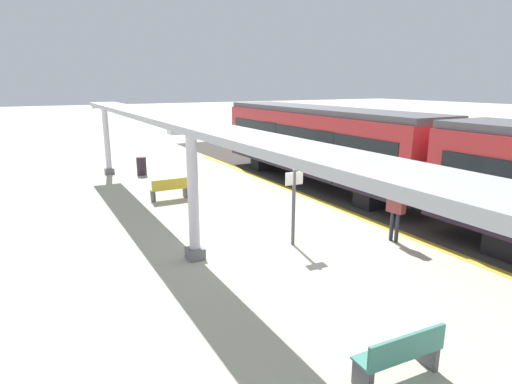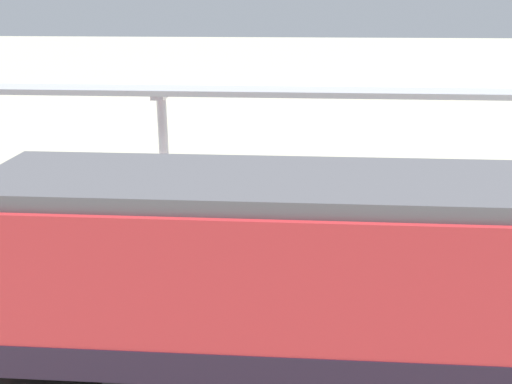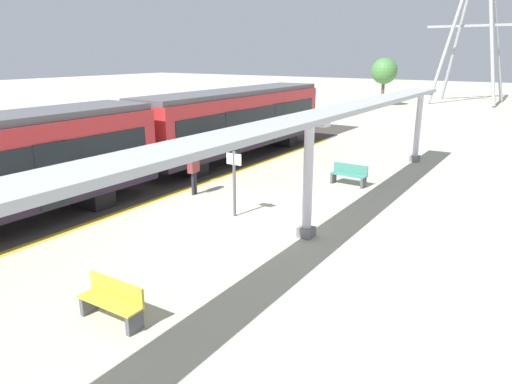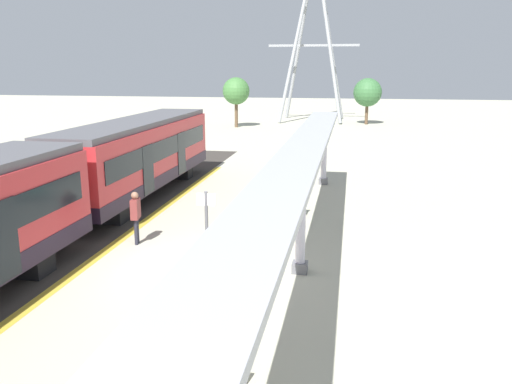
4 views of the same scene
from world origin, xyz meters
The scene contains 14 objects.
ground_plane centered at (0.00, 0.00, 0.00)m, with size 176.00×176.00×0.00m, color #B2AF99.
tactile_edge_strip centered at (-3.30, 0.00, 0.00)m, with size 0.36×31.35×0.01m, color gold.
trackbed centered at (-5.09, 0.00, 0.00)m, with size 3.20×43.35×0.01m, color #38332D.
train_far_carriage centered at (-5.08, 8.09, 1.83)m, with size 2.65×13.04×3.48m.
canopy_pillar_second centered at (3.04, 0.16, 1.75)m, with size 1.10×0.44×3.44m.
canopy_pillar_third centered at (3.04, 12.14, 1.75)m, with size 1.10×0.44×3.44m.
canopy_beam centered at (3.04, -0.08, 3.52)m, with size 1.20×25.23×0.16m, color #A8AAB2.
bench_near_end centered at (1.91, 6.22, 0.44)m, with size 1.52×0.50×0.86m.
bench_mid_platform centered at (1.80, -6.00, 0.44)m, with size 1.51×0.46×0.86m.
platform_info_sign centered at (0.19, 0.50, 1.33)m, with size 0.56×0.10×2.20m.
passenger_waiting_near_edge centered at (-2.57, 1.68, 1.12)m, with size 0.31×0.55×1.79m.
electricity_pylon centered at (-0.02, 44.46, 9.02)m, with size 9.68×6.79×17.77m.
tree_left_background centered at (-6.84, 36.71, 3.48)m, with size 2.62×2.62×4.82m.
tree_right_background centered at (5.80, 41.70, 3.23)m, with size 2.88×2.88×4.69m.
Camera 4 is at (4.33, -14.08, 5.76)m, focal length 36.97 mm.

